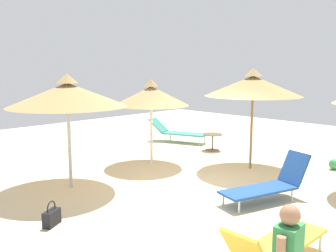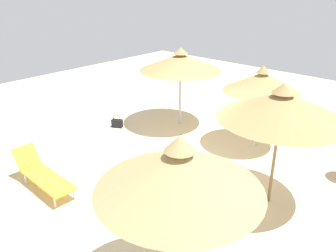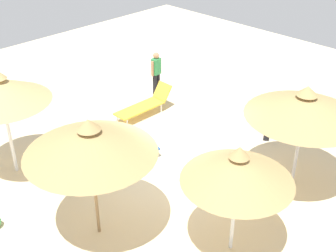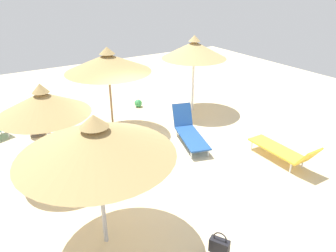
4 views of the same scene
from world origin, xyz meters
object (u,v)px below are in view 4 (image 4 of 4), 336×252
(lounge_chair_edge, at_px, (284,151))
(lounge_chair_far_left, at_px, (189,131))
(handbag, at_px, (219,245))
(parasol_umbrella_center, at_px, (96,141))
(side_table_round, at_px, (36,124))
(parasol_umbrella_near_right, at_px, (108,63))
(parasol_umbrella_front, at_px, (194,50))
(beach_ball, at_px, (138,103))
(parasol_umbrella_back, at_px, (43,103))

(lounge_chair_edge, relative_size, lounge_chair_far_left, 0.96)
(handbag, bearing_deg, parasol_umbrella_center, 50.44)
(side_table_round, bearing_deg, parasol_umbrella_center, -178.75)
(parasol_umbrella_near_right, bearing_deg, parasol_umbrella_center, 155.02)
(parasol_umbrella_center, bearing_deg, side_table_round, 1.25)
(lounge_chair_far_left, xyz_separation_m, handbag, (-3.97, 2.13, -0.22))
(parasol_umbrella_center, bearing_deg, lounge_chair_edge, -88.58)
(parasol_umbrella_front, distance_m, side_table_round, 6.03)
(side_table_round, bearing_deg, beach_ball, -83.27)
(parasol_umbrella_center, bearing_deg, parasol_umbrella_front, -49.78)
(handbag, xyz_separation_m, beach_ball, (7.49, -2.16, -0.01))
(parasol_umbrella_center, bearing_deg, handbag, -129.56)
(handbag, distance_m, side_table_round, 7.26)
(parasol_umbrella_back, distance_m, parasol_umbrella_front, 6.03)
(parasol_umbrella_center, bearing_deg, parasol_umbrella_near_right, -24.98)
(parasol_umbrella_near_right, height_order, parasol_umbrella_front, parasol_umbrella_front)
(side_table_round, relative_size, beach_ball, 2.24)
(parasol_umbrella_near_right, height_order, lounge_chair_edge, parasol_umbrella_near_right)
(parasol_umbrella_near_right, relative_size, handbag, 6.05)
(lounge_chair_edge, height_order, side_table_round, lounge_chair_edge)
(parasol_umbrella_back, relative_size, lounge_chair_far_left, 1.18)
(lounge_chair_edge, bearing_deg, parasol_umbrella_center, 91.42)
(parasol_umbrella_front, height_order, handbag, parasol_umbrella_front)
(parasol_umbrella_front, bearing_deg, parasol_umbrella_back, 107.24)
(lounge_chair_edge, xyz_separation_m, handbag, (-1.54, 3.63, -0.22))
(lounge_chair_far_left, bearing_deg, parasol_umbrella_front, -38.49)
(parasol_umbrella_front, bearing_deg, lounge_chair_edge, 177.98)
(side_table_round, height_order, beach_ball, side_table_round)
(beach_ball, bearing_deg, parasol_umbrella_front, -131.35)
(parasol_umbrella_near_right, distance_m, parasol_umbrella_back, 2.90)
(beach_ball, bearing_deg, handbag, 163.92)
(lounge_chair_far_left, height_order, handbag, lounge_chair_far_left)
(parasol_umbrella_front, distance_m, beach_ball, 3.09)
(parasol_umbrella_front, relative_size, lounge_chair_far_left, 1.34)
(parasol_umbrella_near_right, distance_m, beach_ball, 3.22)
(parasol_umbrella_near_right, distance_m, lounge_chair_edge, 5.80)
(parasol_umbrella_center, height_order, parasol_umbrella_front, parasol_umbrella_front)
(parasol_umbrella_back, bearing_deg, parasol_umbrella_front, -72.76)
(parasol_umbrella_back, xyz_separation_m, parasol_umbrella_center, (-2.86, -0.26, 0.19))
(parasol_umbrella_near_right, distance_m, side_table_round, 3.16)
(parasol_umbrella_center, xyz_separation_m, parasol_umbrella_front, (4.65, -5.49, 0.12))
(parasol_umbrella_front, distance_m, handbag, 7.47)
(parasol_umbrella_near_right, xyz_separation_m, handbag, (-5.93, 0.40, -2.19))
(parasol_umbrella_center, height_order, lounge_chair_far_left, parasol_umbrella_center)
(parasol_umbrella_center, height_order, handbag, parasol_umbrella_center)
(parasol_umbrella_back, bearing_deg, lounge_chair_edge, -116.03)
(lounge_chair_edge, bearing_deg, beach_ball, 13.89)
(parasol_umbrella_front, height_order, side_table_round, parasol_umbrella_front)
(lounge_chair_far_left, bearing_deg, parasol_umbrella_near_right, 41.45)
(parasol_umbrella_front, distance_m, lounge_chair_far_left, 3.31)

